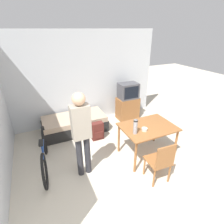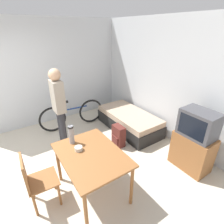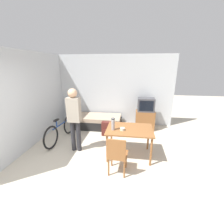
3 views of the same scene
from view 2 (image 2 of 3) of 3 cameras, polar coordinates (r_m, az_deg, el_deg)
name	(u,v)px [view 2 (image 2 of 3)]	position (r m, az deg, el deg)	size (l,w,h in m)	color
ground_plane	(8,186)	(3.70, -30.75, -20.03)	(20.00, 20.00, 0.00)	beige
wall_back	(158,79)	(4.35, 14.88, 10.40)	(4.93, 0.06, 2.70)	silver
wall_left	(58,72)	(5.09, -17.09, 12.30)	(0.06, 4.43, 2.70)	silver
daybed	(129,121)	(4.64, 5.53, -2.86)	(1.77, 0.87, 0.46)	black
tv	(194,142)	(3.55, 25.24, -8.80)	(0.68, 0.43, 1.19)	brown
dining_table	(91,159)	(2.72, -6.77, -14.85)	(1.17, 0.86, 0.77)	brown
wooden_chair	(35,179)	(2.86, -23.86, -19.46)	(0.45, 0.45, 0.90)	brown
bicycle	(73,115)	(4.77, -12.75, -0.87)	(0.21, 1.72, 0.76)	black
person_standing	(59,104)	(3.74, -17.02, 2.53)	(0.34, 0.24, 1.76)	#28282D
thermos_flask	(71,134)	(2.84, -13.16, -6.98)	(0.09, 0.09, 0.31)	#99999E
mate_bowl	(79,149)	(2.74, -10.86, -11.66)	(0.12, 0.12, 0.06)	beige
backpack	(118,136)	(3.98, 2.11, -7.78)	(0.31, 0.20, 0.49)	#56231E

